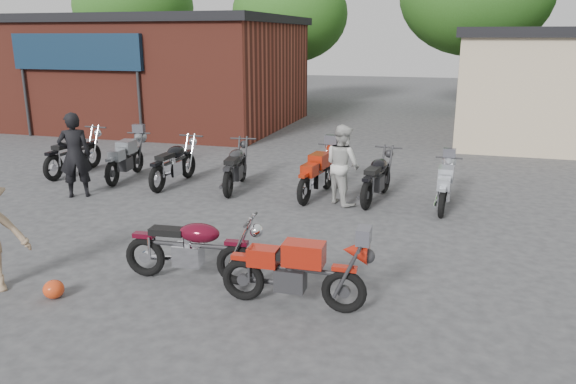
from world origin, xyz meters
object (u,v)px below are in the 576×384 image
(row_bike_5, at_px, (377,175))
(row_bike_6, at_px, (445,184))
(helmet, at_px, (54,289))
(row_bike_0, at_px, (74,151))
(person_dark, at_px, (75,155))
(row_bike_2, at_px, (174,161))
(sportbike, at_px, (295,268))
(row_bike_3, at_px, (235,165))
(vintage_motorcycle, at_px, (192,244))
(row_bike_4, at_px, (317,171))
(person_light, at_px, (343,165))
(row_bike_1, at_px, (125,156))

(row_bike_5, bearing_deg, row_bike_6, -89.77)
(helmet, xyz_separation_m, row_bike_5, (3.61, 6.10, 0.45))
(row_bike_0, xyz_separation_m, row_bike_6, (9.41, -0.42, -0.10))
(person_dark, xyz_separation_m, row_bike_2, (1.59, 1.59, -0.36))
(sportbike, distance_m, row_bike_3, 6.19)
(row_bike_0, bearing_deg, helmet, -143.63)
(row_bike_6, bearing_deg, row_bike_3, 89.97)
(vintage_motorcycle, xyz_separation_m, sportbike, (1.68, -0.37, -0.02))
(sportbike, bearing_deg, row_bike_4, 99.50)
(person_dark, height_order, row_bike_5, person_dark)
(vintage_motorcycle, bearing_deg, sportbike, -17.24)
(person_dark, xyz_separation_m, person_light, (5.82, 1.17, -0.10))
(helmet, xyz_separation_m, row_bike_3, (0.27, 6.12, 0.46))
(row_bike_3, relative_size, row_bike_4, 1.02)
(person_light, xyz_separation_m, row_bike_0, (-7.28, 0.69, -0.24))
(row_bike_6, bearing_deg, row_bike_1, 90.11)
(vintage_motorcycle, distance_m, row_bike_2, 5.77)
(row_bike_0, relative_size, row_bike_6, 1.18)
(person_dark, height_order, person_light, person_dark)
(row_bike_5, bearing_deg, vintage_motorcycle, 165.94)
(helmet, relative_size, row_bike_1, 0.14)
(row_bike_4, distance_m, row_bike_6, 2.79)
(row_bike_1, bearing_deg, helmet, -163.55)
(helmet, distance_m, row_bike_0, 7.70)
(person_light, height_order, row_bike_6, person_light)
(row_bike_1, relative_size, row_bike_5, 1.00)
(helmet, relative_size, row_bike_5, 0.14)
(sportbike, bearing_deg, row_bike_1, 136.36)
(person_light, bearing_deg, row_bike_3, 31.67)
(person_light, height_order, row_bike_3, person_light)
(person_dark, relative_size, person_light, 1.11)
(row_bike_2, bearing_deg, sportbike, -137.54)
(person_light, xyz_separation_m, row_bike_3, (-2.65, 0.47, -0.27))
(sportbike, xyz_separation_m, row_bike_1, (-6.04, 5.53, 0.03))
(vintage_motorcycle, relative_size, row_bike_6, 1.10)
(vintage_motorcycle, bearing_deg, person_dark, 138.34)
(person_dark, relative_size, row_bike_3, 0.94)
(person_light, distance_m, row_bike_0, 7.31)
(sportbike, xyz_separation_m, row_bike_4, (-1.00, 5.33, 0.03))
(row_bike_2, bearing_deg, row_bike_4, -88.60)
(row_bike_1, bearing_deg, row_bike_5, -98.64)
(person_light, distance_m, row_bike_5, 0.87)
(helmet, relative_size, row_bike_6, 0.16)
(person_dark, bearing_deg, row_bike_5, 162.66)
(person_dark, height_order, row_bike_6, person_dark)
(vintage_motorcycle, xyz_separation_m, row_bike_2, (-2.91, 4.98, 0.02))
(sportbike, bearing_deg, person_light, 92.94)
(helmet, height_order, row_bike_4, row_bike_4)
(helmet, relative_size, person_dark, 0.15)
(vintage_motorcycle, height_order, row_bike_0, row_bike_0)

